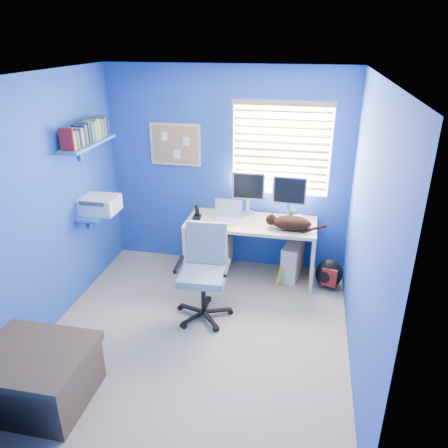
% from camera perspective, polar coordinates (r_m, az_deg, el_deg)
% --- Properties ---
extents(floor, '(3.00, 3.20, 0.00)m').
position_cam_1_polar(floor, '(4.60, -3.54, -14.02)').
color(floor, tan).
rests_on(floor, ground).
extents(ceiling, '(3.00, 3.20, 0.00)m').
position_cam_1_polar(ceiling, '(3.66, -4.57, 18.77)').
color(ceiling, white).
rests_on(ceiling, wall_back).
extents(wall_back, '(3.00, 0.01, 2.50)m').
position_cam_1_polar(wall_back, '(5.43, 0.44, 6.98)').
color(wall_back, '#1D4EB3').
rests_on(wall_back, ground).
extents(wall_front, '(3.00, 0.01, 2.50)m').
position_cam_1_polar(wall_front, '(2.65, -13.26, -13.01)').
color(wall_front, '#1D4EB3').
rests_on(wall_front, ground).
extents(wall_left, '(0.01, 3.20, 2.50)m').
position_cam_1_polar(wall_left, '(4.57, -22.46, 1.89)').
color(wall_left, '#1D4EB3').
rests_on(wall_left, ground).
extents(wall_right, '(0.01, 3.20, 2.50)m').
position_cam_1_polar(wall_right, '(3.87, 17.98, -1.30)').
color(wall_right, '#1D4EB3').
rests_on(wall_right, ground).
extents(desk, '(1.55, 0.65, 0.74)m').
position_cam_1_polar(desk, '(5.39, 3.47, -3.30)').
color(desk, '#C8AF8A').
rests_on(desk, floor).
extents(laptop, '(0.34, 0.27, 0.22)m').
position_cam_1_polar(laptop, '(5.19, 0.37, 1.51)').
color(laptop, silver).
rests_on(laptop, desk).
extents(monitor_left, '(0.40, 0.12, 0.54)m').
position_cam_1_polar(monitor_left, '(5.36, 3.23, 4.03)').
color(monitor_left, silver).
rests_on(monitor_left, desk).
extents(monitor_right, '(0.41, 0.15, 0.54)m').
position_cam_1_polar(monitor_right, '(5.26, 8.51, 3.40)').
color(monitor_right, silver).
rests_on(monitor_right, desk).
extents(phone, '(0.09, 0.11, 0.17)m').
position_cam_1_polar(phone, '(5.29, -3.53, 1.60)').
color(phone, black).
rests_on(phone, desk).
extents(mug, '(0.10, 0.09, 0.10)m').
position_cam_1_polar(mug, '(5.38, 8.81, 1.34)').
color(mug, '#2D7F5C').
rests_on(mug, desk).
extents(cd_spindle, '(0.13, 0.13, 0.07)m').
position_cam_1_polar(cd_spindle, '(5.29, 9.65, 0.70)').
color(cd_spindle, silver).
rests_on(cd_spindle, desk).
extents(cat, '(0.47, 0.28, 0.16)m').
position_cam_1_polar(cat, '(5.04, 8.83, 0.11)').
color(cat, black).
rests_on(cat, desk).
extents(tower_pc, '(0.27, 0.47, 0.45)m').
position_cam_1_polar(tower_pc, '(5.50, 8.93, -4.69)').
color(tower_pc, beige).
rests_on(tower_pc, floor).
extents(drawer_boxes, '(0.35, 0.28, 0.41)m').
position_cam_1_polar(drawer_boxes, '(5.64, -0.85, -3.84)').
color(drawer_boxes, tan).
rests_on(drawer_boxes, floor).
extents(yellow_book, '(0.03, 0.17, 0.24)m').
position_cam_1_polar(yellow_book, '(5.38, 7.25, -6.54)').
color(yellow_book, yellow).
rests_on(yellow_book, floor).
extents(backpack, '(0.37, 0.32, 0.37)m').
position_cam_1_polar(backpack, '(5.37, 13.55, -6.31)').
color(backpack, black).
rests_on(backpack, floor).
extents(bed_corner, '(1.00, 0.71, 0.48)m').
position_cam_1_polar(bed_corner, '(4.11, -24.26, -17.53)').
color(bed_corner, '#4D3B2B').
rests_on(bed_corner, floor).
extents(office_chair, '(0.61, 0.61, 1.00)m').
position_cam_1_polar(office_chair, '(4.67, -2.61, -7.82)').
color(office_chair, black).
rests_on(office_chair, floor).
extents(window_blinds, '(1.15, 0.05, 1.10)m').
position_cam_1_polar(window_blinds, '(5.24, 7.47, 9.57)').
color(window_blinds, white).
rests_on(window_blinds, ground).
extents(corkboard, '(0.64, 0.02, 0.52)m').
position_cam_1_polar(corkboard, '(5.49, -6.37, 10.27)').
color(corkboard, '#C8AF8A').
rests_on(corkboard, ground).
extents(wall_shelves, '(0.42, 0.90, 1.05)m').
position_cam_1_polar(wall_shelves, '(5.05, -16.85, 6.85)').
color(wall_shelves, blue).
rests_on(wall_shelves, ground).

